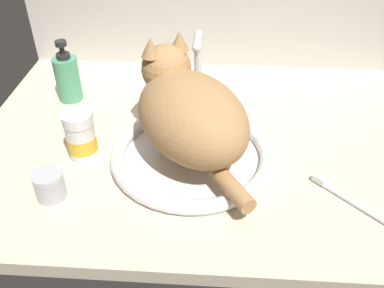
# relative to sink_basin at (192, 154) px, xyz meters

# --- Properties ---
(countertop) EXTENTS (1.09, 0.73, 0.03)m
(countertop) POSITION_rel_sink_basin_xyz_m (0.05, 0.08, -0.03)
(countertop) COLOR beige
(countertop) RESTS_ON ground
(backsplash_wall) EXTENTS (1.09, 0.02, 0.42)m
(backsplash_wall) POSITION_rel_sink_basin_xyz_m (0.05, 0.45, 0.17)
(backsplash_wall) COLOR beige
(backsplash_wall) RESTS_ON ground
(sink_basin) EXTENTS (0.34, 0.34, 0.03)m
(sink_basin) POSITION_rel_sink_basin_xyz_m (0.00, 0.00, 0.00)
(sink_basin) COLOR white
(sink_basin) RESTS_ON countertop
(faucet) EXTENTS (0.18, 0.10, 0.19)m
(faucet) POSITION_rel_sink_basin_xyz_m (-0.00, 0.22, 0.06)
(faucet) COLOR silver
(faucet) RESTS_ON countertop
(cat) EXTENTS (0.32, 0.36, 0.21)m
(cat) POSITION_rel_sink_basin_xyz_m (-0.01, 0.02, 0.10)
(cat) COLOR tan
(cat) RESTS_ON sink_basin
(pill_bottle) EXTENTS (0.06, 0.06, 0.11)m
(pill_bottle) POSITION_rel_sink_basin_xyz_m (-0.23, -0.00, 0.04)
(pill_bottle) COLOR white
(pill_bottle) RESTS_ON countertop
(metal_jar) EXTENTS (0.06, 0.06, 0.06)m
(metal_jar) POSITION_rel_sink_basin_xyz_m (-0.26, -0.13, 0.02)
(metal_jar) COLOR #B2B5BA
(metal_jar) RESTS_ON countertop
(soap_pump_bottle) EXTENTS (0.06, 0.06, 0.16)m
(soap_pump_bottle) POSITION_rel_sink_basin_xyz_m (-0.33, 0.23, 0.05)
(soap_pump_bottle) COLOR #4C9E70
(soap_pump_bottle) RESTS_ON countertop
(toothbrush) EXTENTS (0.14, 0.14, 0.02)m
(toothbrush) POSITION_rel_sink_basin_xyz_m (0.31, -0.11, -0.01)
(toothbrush) COLOR silver
(toothbrush) RESTS_ON countertop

